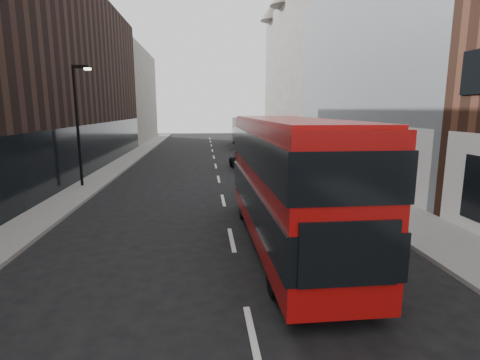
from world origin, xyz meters
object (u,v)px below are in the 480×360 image
object	(u,v)px
car_a	(273,185)
car_b	(267,159)
car_c	(244,160)
grey_bus	(244,131)
street_lamp	(78,118)
red_bus	(287,177)

from	to	relation	value
car_a	car_b	xyz separation A→B (m)	(1.51, 10.61, -0.05)
car_c	grey_bus	bearing A→B (deg)	78.74
grey_bus	car_b	xyz separation A→B (m)	(-0.10, -18.38, -1.16)
grey_bus	car_a	bearing A→B (deg)	-91.88
street_lamp	car_c	world-z (taller)	street_lamp
street_lamp	car_a	xyz separation A→B (m)	(10.80, -4.06, -3.39)
grey_bus	car_b	distance (m)	18.42
red_bus	car_c	world-z (taller)	red_bus
street_lamp	car_a	bearing A→B (deg)	-20.59
grey_bus	car_a	distance (m)	29.06
red_bus	car_c	distance (m)	17.26
car_b	car_c	size ratio (longest dim) A/B	0.96
grey_bus	car_c	world-z (taller)	grey_bus
street_lamp	car_c	size ratio (longest dim) A/B	1.48
car_a	car_b	bearing A→B (deg)	79.49
grey_bus	car_c	size ratio (longest dim) A/B	2.34
street_lamp	car_a	size ratio (longest dim) A/B	1.50
red_bus	grey_bus	xyz separation A→B (m)	(2.38, 35.72, -0.52)
car_a	car_c	size ratio (longest dim) A/B	0.98
street_lamp	car_b	size ratio (longest dim) A/B	1.54
car_c	car_b	bearing A→B (deg)	0.09
red_bus	car_b	bearing A→B (deg)	81.84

